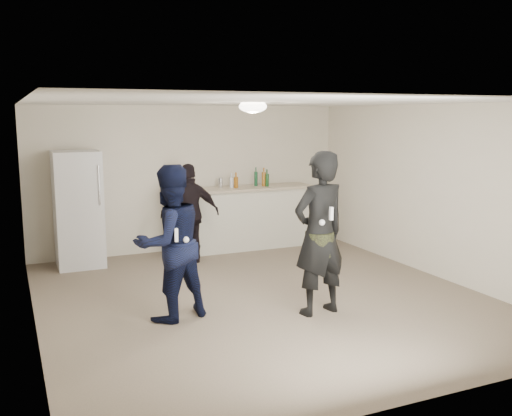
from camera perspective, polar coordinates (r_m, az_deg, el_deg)
name	(u,v)px	position (r m, az deg, el deg)	size (l,w,h in m)	color
floor	(262,297)	(7.49, 0.63, -8.94)	(6.00, 6.00, 0.00)	#6B5B4C
ceiling	(263,102)	(7.12, 0.66, 10.54)	(6.00, 6.00, 0.00)	silver
wall_back	(191,178)	(9.98, -6.52, 2.96)	(6.00, 6.00, 0.00)	beige
wall_front	(420,256)	(4.69, 16.07, -4.61)	(6.00, 6.00, 0.00)	beige
wall_left	(29,218)	(6.57, -21.75, -0.98)	(6.00, 6.00, 0.00)	beige
wall_right	(434,191)	(8.70, 17.38, 1.65)	(6.00, 6.00, 0.00)	beige
counter	(240,219)	(10.04, -1.64, -1.13)	(2.60, 0.56, 1.05)	silver
counter_top	(240,189)	(9.96, -1.66, 1.95)	(2.68, 0.64, 0.04)	beige
fridge	(78,209)	(9.24, -17.36, -0.11)	(0.70, 0.70, 1.80)	silver
fridge_handle	(99,185)	(8.86, -15.41, 2.20)	(0.02, 0.02, 0.60)	silver
ceiling_dome	(253,107)	(7.39, -0.32, 10.11)	(0.36, 0.36, 0.16)	white
shaker	(220,183)	(9.97, -3.59, 2.55)	(0.08, 0.08, 0.17)	silver
man	(170,243)	(6.59, -8.64, -3.50)	(0.87, 0.68, 1.80)	#0D1439
woman	(320,234)	(6.72, 6.37, -2.56)	(0.71, 0.46, 1.94)	black
camo_shorts	(319,244)	(6.75, 6.36, -3.56)	(0.34, 0.34, 0.28)	#2D3618
spectator	(190,213)	(9.13, -6.62, -0.54)	(0.93, 0.39, 1.59)	black
remote_man	(176,235)	(6.29, -8.00, -2.68)	(0.04, 0.04, 0.15)	white
nunchuk_man	(186,240)	(6.37, -7.02, -3.16)	(0.07, 0.07, 0.07)	white
remote_woman	(331,214)	(6.46, 7.53, -0.55)	(0.04, 0.04, 0.15)	white
nunchuk_woman	(322,222)	(6.45, 6.62, -1.45)	(0.07, 0.07, 0.07)	silver
bottle_cluster	(252,180)	(10.04, -0.36, 2.77)	(0.72, 0.19, 0.25)	#965615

